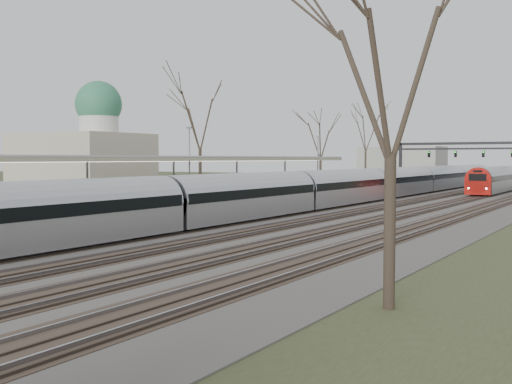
# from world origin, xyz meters

# --- Properties ---
(track_bed) EXTENTS (24.00, 160.00, 0.22)m
(track_bed) POSITION_xyz_m (0.26, 55.00, 0.06)
(track_bed) COLOR #474442
(track_bed) RESTS_ON ground
(platform) EXTENTS (3.50, 69.00, 1.00)m
(platform) POSITION_xyz_m (-9.05, 37.50, 0.50)
(platform) COLOR #9E9B93
(platform) RESTS_ON ground
(canopy) EXTENTS (4.10, 50.00, 3.11)m
(canopy) POSITION_xyz_m (-9.05, 32.99, 3.93)
(canopy) COLOR slate
(canopy) RESTS_ON platform
(dome_building) EXTENTS (10.00, 8.00, 10.30)m
(dome_building) POSITION_xyz_m (-21.71, 38.00, 3.72)
(dome_building) COLOR beige
(dome_building) RESTS_ON ground
(signal_gantry) EXTENTS (21.00, 0.59, 6.08)m
(signal_gantry) POSITION_xyz_m (0.29, 84.99, 4.91)
(signal_gantry) COLOR black
(signal_gantry) RESTS_ON ground
(tree_west_far) EXTENTS (5.50, 5.50, 11.33)m
(tree_west_far) POSITION_xyz_m (-17.00, 48.00, 8.02)
(tree_west_far) COLOR #2D231C
(tree_west_far) RESTS_ON ground
(tree_east_near) EXTENTS (4.50, 4.50, 9.27)m
(tree_east_near) POSITION_xyz_m (13.00, 15.00, 6.55)
(tree_east_near) COLOR #2D231C
(tree_east_near) RESTS_ON ground
(train_near) EXTENTS (2.62, 90.21, 3.05)m
(train_near) POSITION_xyz_m (-2.50, 54.80, 1.48)
(train_near) COLOR #A8ABB2
(train_near) RESTS_ON ground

